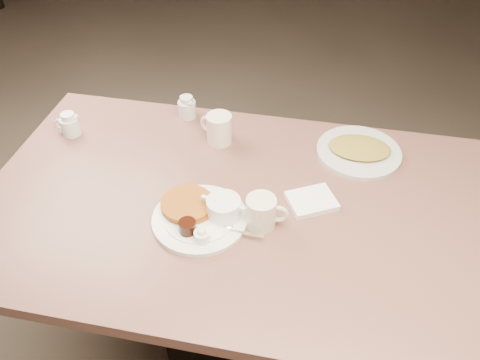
% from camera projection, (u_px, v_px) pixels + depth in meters
% --- Properties ---
extents(diner_table, '(1.50, 0.90, 0.75)m').
position_uv_depth(diner_table, '(239.00, 242.00, 1.50)').
color(diner_table, '#84564C').
rests_on(diner_table, ground).
extents(main_plate, '(0.34, 0.31, 0.07)m').
position_uv_depth(main_plate, '(202.00, 214.00, 1.33)').
color(main_plate, white).
rests_on(main_plate, diner_table).
extents(coffee_mug_near, '(0.12, 0.09, 0.09)m').
position_uv_depth(coffee_mug_near, '(262.00, 212.00, 1.30)').
color(coffee_mug_near, white).
rests_on(coffee_mug_near, diner_table).
extents(napkin, '(0.16, 0.15, 0.02)m').
position_uv_depth(napkin, '(312.00, 201.00, 1.38)').
color(napkin, white).
rests_on(napkin, diner_table).
extents(coffee_mug_far, '(0.13, 0.11, 0.10)m').
position_uv_depth(coffee_mug_far, '(219.00, 129.00, 1.58)').
color(coffee_mug_far, white).
rests_on(coffee_mug_far, diner_table).
extents(creamer_left, '(0.09, 0.08, 0.08)m').
position_uv_depth(creamer_left, '(70.00, 125.00, 1.61)').
color(creamer_left, white).
rests_on(creamer_left, diner_table).
extents(creamer_right, '(0.08, 0.09, 0.08)m').
position_uv_depth(creamer_right, '(187.00, 107.00, 1.69)').
color(creamer_right, silver).
rests_on(creamer_right, diner_table).
extents(hash_plate, '(0.28, 0.28, 0.04)m').
position_uv_depth(hash_plate, '(359.00, 150.00, 1.55)').
color(hash_plate, beige).
rests_on(hash_plate, diner_table).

